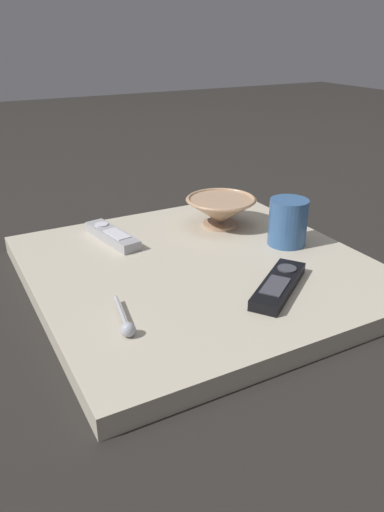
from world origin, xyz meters
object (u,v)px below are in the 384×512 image
tv_remote_near (112,236)px  coffee_mug (288,222)px  tv_remote_far (279,285)px  teaspoon (127,326)px  cereal_bowl (221,210)px

tv_remote_near → coffee_mug: bearing=58.9°
coffee_mug → tv_remote_far: size_ratio=0.56×
tv_remote_far → teaspoon: bearing=-90.5°
cereal_bowl → tv_remote_near: size_ratio=0.93×
tv_remote_near → cereal_bowl: bearing=81.4°
cereal_bowl → coffee_mug: bearing=24.1°
teaspoon → coffee_mug: bearing=110.1°
cereal_bowl → coffee_mug: coffee_mug is taller
coffee_mug → tv_remote_far: 0.23m
tv_remote_near → tv_remote_far: tv_remote_near is taller
cereal_bowl → tv_remote_near: bearing=-98.6°
cereal_bowl → teaspoon: cereal_bowl is taller
coffee_mug → tv_remote_near: bearing=-121.1°
coffee_mug → tv_remote_far: bearing=-41.7°
coffee_mug → tv_remote_near: (-0.20, -0.34, -0.04)m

